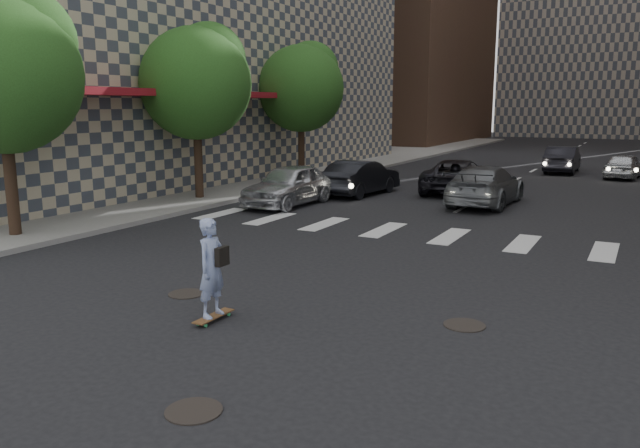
# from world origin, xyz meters

# --- Properties ---
(ground) EXTENTS (160.00, 160.00, 0.00)m
(ground) POSITION_xyz_m (0.00, 0.00, 0.00)
(ground) COLOR black
(ground) RESTS_ON ground
(sidewalk_left) EXTENTS (13.00, 80.00, 0.15)m
(sidewalk_left) POSITION_xyz_m (-14.50, 20.00, 0.07)
(sidewalk_left) COLOR gray
(sidewalk_left) RESTS_ON ground
(tree_a) EXTENTS (4.20, 4.20, 6.60)m
(tree_a) POSITION_xyz_m (-9.45, 3.14, 4.65)
(tree_a) COLOR #382619
(tree_a) RESTS_ON sidewalk_left
(tree_b) EXTENTS (4.20, 4.20, 6.60)m
(tree_b) POSITION_xyz_m (-9.45, 11.14, 4.65)
(tree_b) COLOR #382619
(tree_b) RESTS_ON sidewalk_left
(tree_c) EXTENTS (4.20, 4.20, 6.60)m
(tree_c) POSITION_xyz_m (-9.45, 19.14, 4.65)
(tree_c) COLOR #382619
(tree_c) RESTS_ON sidewalk_left
(manhole_a) EXTENTS (0.70, 0.70, 0.02)m
(manhole_a) POSITION_xyz_m (1.20, -2.50, 0.01)
(manhole_a) COLOR black
(manhole_a) RESTS_ON ground
(manhole_b) EXTENTS (0.70, 0.70, 0.02)m
(manhole_b) POSITION_xyz_m (-2.00, 1.20, 0.01)
(manhole_b) COLOR black
(manhole_b) RESTS_ON ground
(manhole_c) EXTENTS (0.70, 0.70, 0.02)m
(manhole_c) POSITION_xyz_m (3.30, 2.00, 0.01)
(manhole_c) COLOR black
(manhole_c) RESTS_ON ground
(skateboarder) EXTENTS (0.44, 0.90, 1.79)m
(skateboarder) POSITION_xyz_m (-0.57, 0.22, 0.94)
(skateboarder) COLOR brown
(skateboarder) RESTS_ON ground
(silver_sedan) EXTENTS (1.91, 4.52, 1.52)m
(silver_sedan) POSITION_xyz_m (-5.89, 11.72, 0.76)
(silver_sedan) COLOR silver
(silver_sedan) RESTS_ON ground
(traffic_car_a) EXTENTS (1.91, 4.46, 1.43)m
(traffic_car_a) POSITION_xyz_m (-4.69, 15.48, 0.72)
(traffic_car_a) COLOR black
(traffic_car_a) RESTS_ON ground
(traffic_car_b) EXTENTS (2.15, 5.08, 1.46)m
(traffic_car_b) POSITION_xyz_m (0.50, 15.19, 0.73)
(traffic_car_b) COLOR #5C5F64
(traffic_car_b) RESTS_ON ground
(traffic_car_c) EXTENTS (2.78, 5.23, 1.40)m
(traffic_car_c) POSITION_xyz_m (-1.35, 18.00, 0.70)
(traffic_car_c) COLOR black
(traffic_car_c) RESTS_ON ground
(traffic_car_d) EXTENTS (1.98, 3.94, 1.29)m
(traffic_car_d) POSITION_xyz_m (4.68, 27.14, 0.64)
(traffic_car_d) COLOR #B4B7BC
(traffic_car_d) RESTS_ON ground
(traffic_car_e) EXTENTS (1.58, 4.40, 1.44)m
(traffic_car_e) POSITION_xyz_m (1.56, 28.62, 0.72)
(traffic_car_e) COLOR black
(traffic_car_e) RESTS_ON ground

